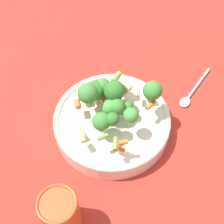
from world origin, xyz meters
TOP-DOWN VIEW (x-y plane):
  - ground_plane at (0.00, 0.00)m, footprint 3.00×3.00m
  - bowl at (0.00, 0.00)m, footprint 0.27×0.27m
  - pasta_salad at (-0.01, -0.01)m, footprint 0.21×0.19m
  - cup at (0.24, 0.05)m, footprint 0.07×0.07m
  - spoon at (-0.20, 0.11)m, footprint 0.16×0.03m

SIDE VIEW (x-z plane):
  - ground_plane at x=0.00m, z-range 0.00..0.00m
  - spoon at x=-0.20m, z-range 0.00..0.01m
  - bowl at x=0.00m, z-range 0.00..0.05m
  - cup at x=0.24m, z-range 0.00..0.12m
  - pasta_salad at x=-0.01m, z-range 0.05..0.15m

